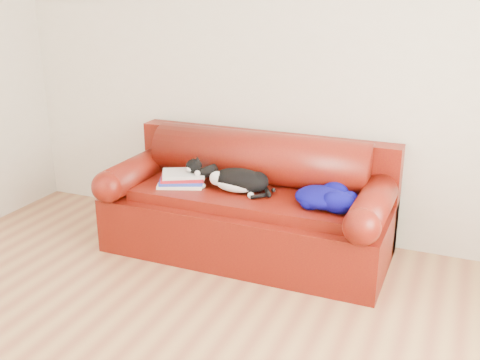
# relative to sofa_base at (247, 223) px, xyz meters

# --- Properties ---
(room_shell) EXTENTS (4.52, 4.02, 2.61)m
(room_shell) POSITION_rel_sofa_base_xyz_m (0.12, -1.48, 1.43)
(room_shell) COLOR beige
(room_shell) RESTS_ON ground
(sofa_base) EXTENTS (2.10, 0.90, 0.50)m
(sofa_base) POSITION_rel_sofa_base_xyz_m (0.00, 0.00, 0.00)
(sofa_base) COLOR #420209
(sofa_base) RESTS_ON ground
(sofa_back) EXTENTS (2.10, 1.01, 0.88)m
(sofa_back) POSITION_rel_sofa_base_xyz_m (-0.00, 0.24, 0.30)
(sofa_back) COLOR #420209
(sofa_back) RESTS_ON ground
(book_stack) EXTENTS (0.41, 0.36, 0.10)m
(book_stack) POSITION_rel_sofa_base_xyz_m (-0.51, -0.08, 0.31)
(book_stack) COLOR white
(book_stack) RESTS_ON sofa_base
(cat) EXTENTS (0.61, 0.25, 0.22)m
(cat) POSITION_rel_sofa_base_xyz_m (-0.05, -0.06, 0.35)
(cat) COLOR black
(cat) RESTS_ON sofa_base
(blanket) EXTENTS (0.48, 0.45, 0.15)m
(blanket) POSITION_rel_sofa_base_xyz_m (0.60, -0.07, 0.33)
(blanket) COLOR #05024C
(blanket) RESTS_ON sofa_base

